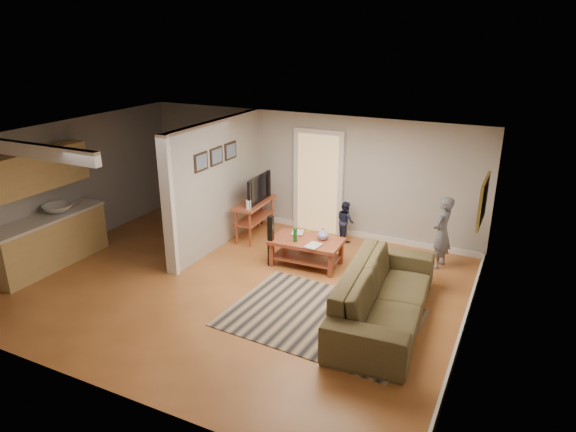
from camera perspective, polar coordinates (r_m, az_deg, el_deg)
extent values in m
plane|color=brown|center=(8.88, -6.01, -7.60)|extent=(7.50, 7.50, 0.00)
cube|color=#ADABA6|center=(10.91, 2.06, 4.88)|extent=(7.50, 0.04, 2.50)
cube|color=#ADABA6|center=(10.78, -23.51, 3.00)|extent=(0.04, 6.00, 2.50)
cube|color=#ADABA6|center=(7.24, 19.85, -4.49)|extent=(0.04, 6.00, 2.50)
cube|color=white|center=(8.04, -6.66, 8.39)|extent=(7.50, 6.00, 0.04)
cube|color=#ADABA6|center=(10.16, -7.75, 3.55)|extent=(0.15, 3.10, 2.50)
cube|color=white|center=(8.97, -13.17, 0.95)|extent=(0.22, 0.10, 2.50)
cube|color=white|center=(11.25, 1.92, -1.01)|extent=(7.50, 0.04, 0.12)
cube|color=white|center=(7.79, 18.57, -12.45)|extent=(0.04, 6.00, 0.12)
cube|color=#D8B272|center=(10.79, 3.38, 3.59)|extent=(0.90, 0.06, 2.10)
cube|color=tan|center=(10.31, -25.01, -2.68)|extent=(0.60, 2.20, 0.90)
cube|color=beige|center=(10.16, -25.40, -0.23)|extent=(0.64, 2.24, 0.05)
cube|color=tan|center=(9.93, -26.22, 4.55)|extent=(0.35, 2.00, 0.70)
imported|color=silver|center=(10.32, -24.16, 0.42)|extent=(0.54, 0.54, 0.19)
cube|color=black|center=(9.44, -9.66, 5.95)|extent=(0.03, 0.40, 0.34)
cube|color=black|center=(9.84, -7.98, 6.61)|extent=(0.03, 0.40, 0.34)
cube|color=black|center=(10.24, -6.42, 7.22)|extent=(0.03, 0.40, 0.34)
cube|color=olive|center=(8.00, 20.88, 1.56)|extent=(0.04, 0.90, 0.68)
cube|color=black|center=(7.92, 3.69, -11.21)|extent=(2.91, 2.20, 0.01)
imported|color=#444022|center=(7.99, 10.46, -11.28)|extent=(1.36, 2.96, 0.84)
cube|color=maroon|center=(9.35, 2.09, -2.83)|extent=(1.31, 0.80, 0.06)
cube|color=silver|center=(9.35, 2.09, -2.80)|extent=(0.82, 0.48, 0.02)
cube|color=maroon|center=(9.48, 2.07, -4.55)|extent=(1.20, 0.69, 0.03)
cube|color=maroon|center=(9.40, -1.82, -4.26)|extent=(0.08, 0.08, 0.47)
cube|color=maroon|center=(9.02, 4.74, -5.44)|extent=(0.08, 0.08, 0.47)
cube|color=maroon|center=(9.90, -0.34, -2.95)|extent=(0.08, 0.08, 0.47)
cube|color=maroon|center=(9.54, 5.91, -4.00)|extent=(0.08, 0.08, 0.47)
imported|color=navy|center=(9.37, 3.91, -2.62)|extent=(0.22, 0.22, 0.22)
cylinder|color=#124F19|center=(9.21, 0.81, -2.12)|extent=(0.07, 0.07, 0.26)
imported|color=#998C4C|center=(9.64, 0.45, -1.90)|extent=(0.29, 0.34, 0.03)
imported|color=#66594C|center=(9.12, 2.23, -3.23)|extent=(0.27, 0.34, 0.02)
cube|color=maroon|center=(10.58, -3.76, 1.49)|extent=(0.52, 1.24, 0.05)
cube|color=maroon|center=(10.69, -3.72, -0.22)|extent=(0.47, 1.14, 0.03)
cylinder|color=maroon|center=(10.33, -5.77, -1.20)|extent=(0.05, 0.05, 0.75)
cylinder|color=maroon|center=(11.21, -3.22, 0.61)|extent=(0.05, 0.05, 0.75)
cylinder|color=maroon|center=(10.20, -4.26, -1.45)|extent=(0.05, 0.05, 0.75)
cylinder|color=maroon|center=(11.09, -1.80, 0.41)|extent=(0.05, 0.05, 0.75)
imported|color=black|center=(10.56, -3.66, 1.60)|extent=(0.18, 0.99, 0.57)
cylinder|color=white|center=(10.11, -4.41, 1.28)|extent=(0.10, 0.10, 0.18)
cube|color=black|center=(9.33, -1.92, -2.81)|extent=(0.10, 0.10, 0.96)
cube|color=black|center=(11.29, -3.25, 1.55)|extent=(0.11, 0.11, 1.05)
cylinder|color=olive|center=(10.03, 2.65, -3.07)|extent=(0.52, 0.52, 0.34)
sphere|color=#B73D16|center=(9.97, 3.13, -2.15)|extent=(0.16, 0.16, 0.16)
sphere|color=gold|center=(10.00, 2.30, -1.94)|extent=(0.16, 0.16, 0.16)
sphere|color=#238822|center=(9.88, 2.52, -2.07)|extent=(0.16, 0.16, 0.16)
imported|color=slate|center=(9.87, 16.33, -5.39)|extent=(0.42, 0.55, 1.34)
imported|color=#1E213E|center=(10.70, 6.31, -2.64)|extent=(0.51, 0.51, 0.83)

